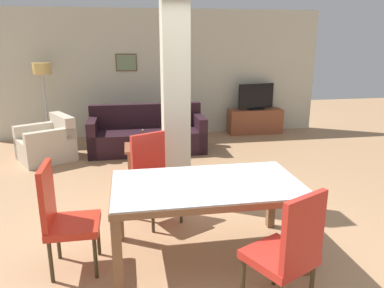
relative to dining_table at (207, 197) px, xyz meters
The scene contains 14 objects.
ground_plane 0.63m from the dining_table, ahead, with size 18.00×18.00×0.00m, color tan.
back_wall 5.08m from the dining_table, 90.03° to the left, with size 7.20×0.09×2.70m.
divider_pillar 1.68m from the dining_table, 93.76° to the left, with size 0.34×0.38×2.70m.
dining_table is the anchor object (origin of this frame).
dining_chair_head_left 1.33m from the dining_table, behind, with size 0.46×0.46×1.03m.
dining_chair_far_left 0.99m from the dining_table, 116.63° to the left, with size 0.62×0.62×1.03m.
dining_chair_near_right 0.99m from the dining_table, 63.57° to the right, with size 0.62×0.62×1.03m.
sofa 3.79m from the dining_table, 95.53° to the left, with size 2.16×0.88×0.86m.
armchair 4.10m from the dining_table, 121.51° to the left, with size 1.13×1.11×0.78m.
coffee_table 2.74m from the dining_table, 98.77° to the left, with size 0.75×0.59×0.40m.
bottle 2.78m from the dining_table, 100.09° to the left, with size 0.06×0.06×0.26m.
tv_stand 5.22m from the dining_table, 65.78° to the left, with size 1.22×0.40×0.55m.
tv_screen 5.21m from the dining_table, 65.78° to the left, with size 0.85×0.26×0.58m.
floor_lamp 5.23m from the dining_table, 116.80° to the left, with size 0.35×0.35×1.64m.
Camera 1 is at (-0.70, -3.23, 2.08)m, focal length 35.00 mm.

